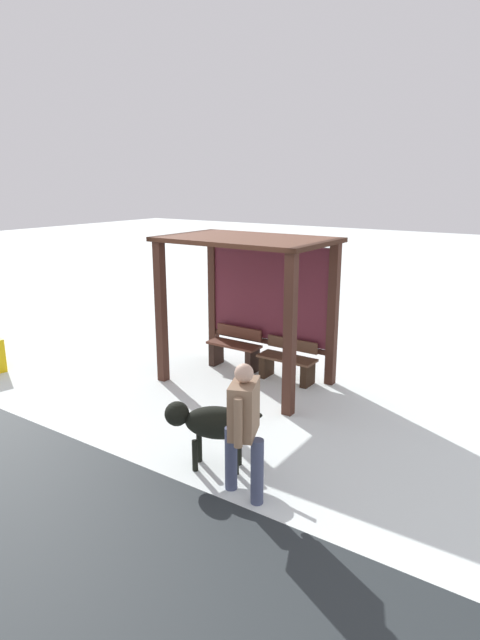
{
  "coord_description": "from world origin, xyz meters",
  "views": [
    {
      "loc": [
        4.68,
        -7.1,
        3.36
      ],
      "look_at": [
        -0.01,
        -0.16,
        1.14
      ],
      "focal_mm": 29.43,
      "sensor_mm": 36.0,
      "label": 1
    }
  ],
  "objects_px": {
    "bus_shelter": "(255,278)",
    "bench_left_inside": "(235,350)",
    "dog": "(210,423)",
    "person_walking": "(244,420)",
    "bench_center_inside": "(287,363)"
  },
  "relations": [
    {
      "from": "bench_left_inside",
      "to": "person_walking",
      "type": "xyz_separation_m",
      "value": [
        2.41,
        -3.31,
        0.56
      ]
    },
    {
      "from": "bench_center_inside",
      "to": "dog",
      "type": "bearing_deg",
      "value": -78.31
    },
    {
      "from": "bus_shelter",
      "to": "dog",
      "type": "bearing_deg",
      "value": -67.43
    },
    {
      "from": "bus_shelter",
      "to": "bench_left_inside",
      "type": "height_order",
      "value": "bus_shelter"
    },
    {
      "from": "bench_center_inside",
      "to": "person_walking",
      "type": "height_order",
      "value": "person_walking"
    },
    {
      "from": "bench_center_inside",
      "to": "person_walking",
      "type": "bearing_deg",
      "value": -68.61
    },
    {
      "from": "bench_center_inside",
      "to": "person_walking",
      "type": "relative_size",
      "value": 0.66
    },
    {
      "from": "dog",
      "to": "bus_shelter",
      "type": "bearing_deg",
      "value": 112.57
    },
    {
      "from": "bench_left_inside",
      "to": "dog",
      "type": "distance_m",
      "value": 3.51
    },
    {
      "from": "bench_left_inside",
      "to": "bench_center_inside",
      "type": "bearing_deg",
      "value": 0.1
    },
    {
      "from": "bench_left_inside",
      "to": "person_walking",
      "type": "relative_size",
      "value": 0.66
    },
    {
      "from": "bench_center_inside",
      "to": "dog",
      "type": "height_order",
      "value": "dog"
    },
    {
      "from": "bus_shelter",
      "to": "dog",
      "type": "distance_m",
      "value": 3.31
    },
    {
      "from": "person_walking",
      "to": "bus_shelter",
      "type": "bearing_deg",
      "value": 120.69
    },
    {
      "from": "bus_shelter",
      "to": "bench_center_inside",
      "type": "height_order",
      "value": "bus_shelter"
    }
  ]
}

